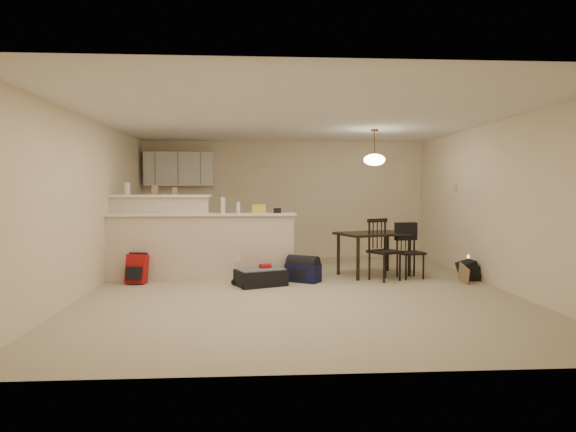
{
  "coord_description": "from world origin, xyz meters",
  "views": [
    {
      "loc": [
        -0.64,
        -7.5,
        1.48
      ],
      "look_at": [
        -0.1,
        0.7,
        1.05
      ],
      "focal_mm": 32.0,
      "sensor_mm": 36.0,
      "label": 1
    }
  ],
  "objects": [
    {
      "name": "dining_chair_near",
      "position": [
        1.47,
        0.63,
        0.5
      ],
      "size": [
        0.59,
        0.58,
        1.0
      ],
      "primitive_type": null,
      "rotation": [
        0.0,
        0.0,
        0.53
      ],
      "color": "black",
      "rests_on": "ground"
    },
    {
      "name": "cardboard_sheet",
      "position": [
        2.65,
        0.3,
        0.14
      ],
      "size": [
        0.02,
        0.37,
        0.28
      ],
      "primitive_type": "cube",
      "rotation": [
        0.0,
        0.0,
        1.58
      ],
      "color": "#9A774F",
      "rests_on": "ground"
    },
    {
      "name": "suitcase",
      "position": [
        -0.55,
        0.32,
        0.12
      ],
      "size": [
        0.85,
        0.71,
        0.25
      ],
      "primitive_type": "cube",
      "rotation": [
        0.0,
        0.0,
        0.39
      ],
      "color": "black",
      "rests_on": "ground"
    },
    {
      "name": "pouch",
      "position": [
        -0.26,
        0.9,
        1.13
      ],
      "size": [
        0.12,
        0.1,
        0.08
      ],
      "primitive_type": "cube",
      "color": "#9A774F",
      "rests_on": "breakfast_bar"
    },
    {
      "name": "cereal_box",
      "position": [
        -2.28,
        1.12,
        1.47
      ],
      "size": [
        0.1,
        0.07,
        0.16
      ],
      "primitive_type": "cube",
      "color": "#9A774F",
      "rests_on": "breakfast_bar"
    },
    {
      "name": "navy_duffel",
      "position": [
        0.14,
        0.61,
        0.14
      ],
      "size": [
        0.6,
        0.52,
        0.29
      ],
      "primitive_type": "cube",
      "rotation": [
        0.0,
        0.0,
        -0.55
      ],
      "color": "#121338",
      "rests_on": "ground"
    },
    {
      "name": "breakfast_bar",
      "position": [
        -1.76,
        0.98,
        0.61
      ],
      "size": [
        3.08,
        0.58,
        1.39
      ],
      "color": "beige",
      "rests_on": "ground"
    },
    {
      "name": "room",
      "position": [
        0.0,
        0.0,
        1.25
      ],
      "size": [
        7.0,
        7.02,
        2.5
      ],
      "color": "#BAB18F",
      "rests_on": "ground"
    },
    {
      "name": "pendant_lamp",
      "position": [
        1.4,
        1.13,
        1.99
      ],
      "size": [
        0.36,
        0.36,
        0.62
      ],
      "color": "brown",
      "rests_on": "room"
    },
    {
      "name": "red_backpack",
      "position": [
        -2.48,
        0.61,
        0.23
      ],
      "size": [
        0.33,
        0.24,
        0.46
      ],
      "primitive_type": "cube",
      "rotation": [
        0.0,
        0.0,
        -0.18
      ],
      "color": "#AB1313",
      "rests_on": "ground"
    },
    {
      "name": "thermostat",
      "position": [
        2.98,
        1.55,
        1.5
      ],
      "size": [
        0.02,
        0.12,
        0.12
      ],
      "primitive_type": "cube",
      "color": "beige",
      "rests_on": "room"
    },
    {
      "name": "bottle_a",
      "position": [
        -1.15,
        0.9,
        1.22
      ],
      "size": [
        0.07,
        0.07,
        0.26
      ],
      "primitive_type": "cylinder",
      "color": "silver",
      "rests_on": "breakfast_bar"
    },
    {
      "name": "bottle_b",
      "position": [
        -0.9,
        0.9,
        1.18
      ],
      "size": [
        0.06,
        0.06,
        0.18
      ],
      "primitive_type": "cylinder",
      "color": "silver",
      "rests_on": "breakfast_bar"
    },
    {
      "name": "small_box",
      "position": [
        -1.96,
        1.12,
        1.45
      ],
      "size": [
        0.08,
        0.06,
        0.12
      ],
      "primitive_type": "cube",
      "color": "#9A774F",
      "rests_on": "breakfast_bar"
    },
    {
      "name": "black_daypack",
      "position": [
        2.85,
        0.61,
        0.15
      ],
      "size": [
        0.24,
        0.34,
        0.3
      ],
      "primitive_type": "cube",
      "rotation": [
        0.0,
        0.0,
        1.56
      ],
      "color": "black",
      "rests_on": "ground"
    },
    {
      "name": "upper_cabinets",
      "position": [
        -2.2,
        3.32,
        1.9
      ],
      "size": [
        1.4,
        0.34,
        0.7
      ],
      "primitive_type": "cube",
      "color": "white",
      "rests_on": "room"
    },
    {
      "name": "bag_lump",
      "position": [
        -0.56,
        0.9,
        1.16
      ],
      "size": [
        0.22,
        0.18,
        0.14
      ],
      "primitive_type": "cube",
      "color": "#9A774F",
      "rests_on": "breakfast_bar"
    },
    {
      "name": "jar",
      "position": [
        -2.73,
        1.12,
        1.49
      ],
      "size": [
        0.1,
        0.1,
        0.2
      ],
      "primitive_type": "cylinder",
      "color": "silver",
      "rests_on": "breakfast_bar"
    },
    {
      "name": "kitchen_counter",
      "position": [
        -2.0,
        3.19,
        0.45
      ],
      "size": [
        1.8,
        0.6,
        0.9
      ],
      "primitive_type": "cube",
      "color": "white",
      "rests_on": "ground"
    },
    {
      "name": "dining_chair_far",
      "position": [
        1.95,
        0.82,
        0.45
      ],
      "size": [
        0.46,
        0.45,
        0.9
      ],
      "primitive_type": null,
      "rotation": [
        0.0,
        0.0,
        0.21
      ],
      "color": "black",
      "rests_on": "ground"
    },
    {
      "name": "dining_table",
      "position": [
        1.4,
        1.13,
        0.65
      ],
      "size": [
        1.39,
        1.16,
        0.74
      ],
      "rotation": [
        0.0,
        0.0,
        0.36
      ],
      "color": "black",
      "rests_on": "ground"
    }
  ]
}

